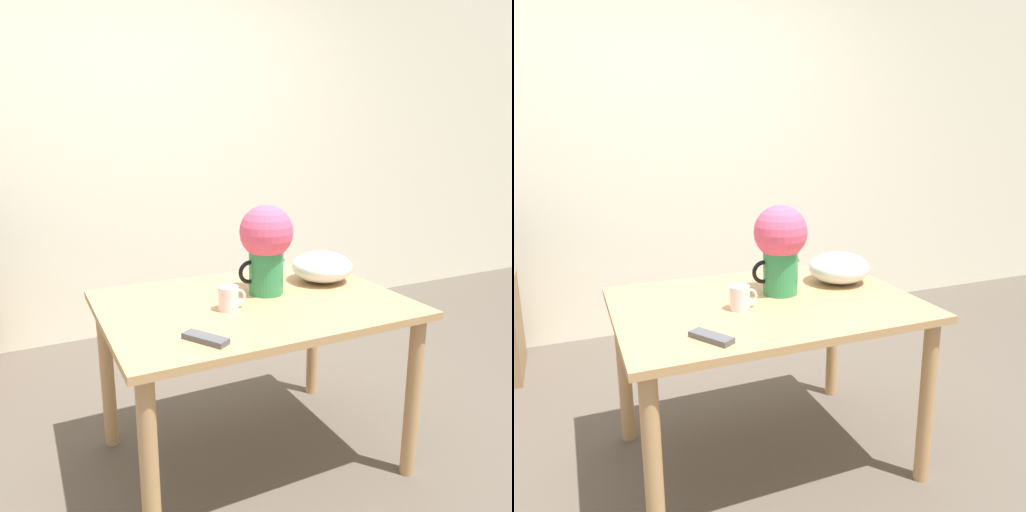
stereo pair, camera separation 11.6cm
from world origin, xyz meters
TOP-DOWN VIEW (x-y plane):
  - ground_plane at (0.00, 0.00)m, footprint 12.00×12.00m
  - wall_back at (0.00, 1.82)m, footprint 8.00×0.05m
  - table at (0.12, 0.13)m, footprint 1.19×0.87m
  - flower_vase at (0.22, 0.19)m, footprint 0.24×0.22m
  - coffee_mug at (-0.00, 0.07)m, footprint 0.11×0.08m
  - white_bowl at (0.53, 0.24)m, footprint 0.28×0.28m
  - remote_control at (-0.19, -0.17)m, footprint 0.13×0.16m

SIDE VIEW (x-z plane):
  - ground_plane at x=0.00m, z-range 0.00..0.00m
  - table at x=0.12m, z-range 0.26..0.98m
  - remote_control at x=-0.19m, z-range 0.72..0.74m
  - coffee_mug at x=0.00m, z-range 0.72..0.82m
  - white_bowl at x=0.53m, z-range 0.72..0.86m
  - flower_vase at x=0.22m, z-range 0.76..1.13m
  - wall_back at x=0.00m, z-range 0.00..2.60m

